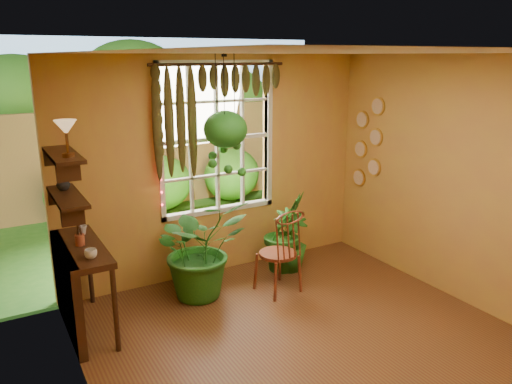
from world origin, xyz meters
TOP-DOWN VIEW (x-y plane):
  - floor at (0.00, 0.00)m, footprint 4.50×4.50m
  - ceiling at (0.00, 0.00)m, footprint 4.50×4.50m
  - wall_back at (0.00, 2.25)m, footprint 4.00×0.00m
  - wall_left at (-2.00, 0.00)m, footprint 0.00×4.50m
  - wall_right at (2.00, 0.00)m, footprint 0.00×4.50m
  - window at (0.00, 2.28)m, footprint 1.52×0.10m
  - valance_vine at (-0.08, 2.16)m, footprint 1.70×0.12m
  - string_lights at (-0.76, 2.19)m, footprint 0.03×0.03m
  - wall_plates at (1.98, 1.79)m, footprint 0.04×0.32m
  - counter_ledge at (-1.91, 1.60)m, footprint 0.40×1.20m
  - shelf_lower at (-1.88, 1.60)m, footprint 0.25×0.90m
  - shelf_upper at (-1.88, 1.60)m, footprint 0.25×0.90m
  - backyard at (0.24, 6.87)m, footprint 14.00×10.00m
  - windsor_chair at (0.33, 1.34)m, footprint 0.49×0.52m
  - potted_plant_left at (-0.50, 1.71)m, footprint 1.06×0.92m
  - potted_plant_mid at (0.73, 1.85)m, footprint 0.64×0.55m
  - potted_plant_right at (0.78, 1.81)m, footprint 0.55×0.55m
  - hanging_basket at (-0.09, 1.85)m, footprint 0.50×0.50m
  - cup_a at (-1.78, 1.22)m, footprint 0.13×0.13m
  - cup_b at (-1.72, 1.91)m, footprint 0.11×0.11m
  - brush_jar at (-1.80, 1.60)m, footprint 0.09×0.09m
  - shelf_vase at (-1.87, 1.81)m, footprint 0.17×0.17m
  - tiffany_lamp at (-1.86, 1.39)m, footprint 0.19×0.19m

SIDE VIEW (x-z plane):
  - floor at x=0.00m, z-range 0.00..0.00m
  - windsor_chair at x=0.33m, z-range -0.25..0.93m
  - potted_plant_right at x=0.78m, z-range 0.00..0.79m
  - potted_plant_mid at x=0.73m, z-range 0.00..1.04m
  - counter_ledge at x=-1.91m, z-range 0.10..1.00m
  - potted_plant_left at x=-0.50m, z-range 0.00..1.16m
  - cup_a at x=-1.78m, z-range 0.90..0.99m
  - cup_b at x=-1.72m, z-range 0.90..0.99m
  - brush_jar at x=-1.80m, z-range 0.86..1.19m
  - backyard at x=0.24m, z-range -4.72..7.28m
  - wall_back at x=0.00m, z-range -0.65..3.35m
  - wall_left at x=-2.00m, z-range -0.90..3.60m
  - wall_right at x=2.00m, z-range -0.90..3.60m
  - shelf_lower at x=-1.88m, z-range 1.38..1.42m
  - shelf_vase at x=-1.87m, z-range 1.42..1.55m
  - wall_plates at x=1.98m, z-range 1.00..2.10m
  - window at x=0.00m, z-range 0.77..2.63m
  - string_lights at x=-0.76m, z-range 0.98..2.52m
  - shelf_upper at x=-1.88m, z-range 1.78..1.82m
  - hanging_basket at x=-0.09m, z-range 1.17..2.54m
  - tiffany_lamp at x=-1.86m, z-range 1.89..2.22m
  - valance_vine at x=-0.08m, z-range 1.73..2.83m
  - ceiling at x=0.00m, z-range 2.70..2.70m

